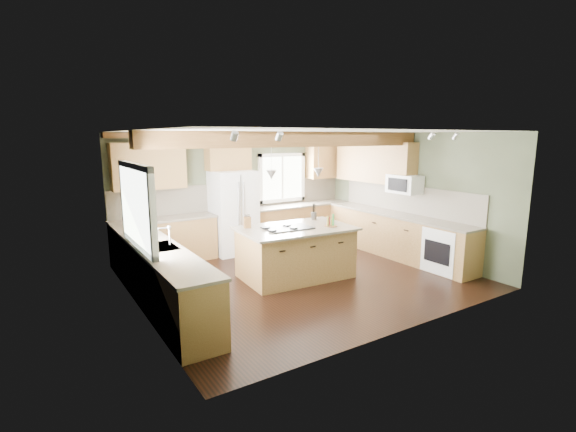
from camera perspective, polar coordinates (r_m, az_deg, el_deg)
floor at (r=7.68m, az=1.61°, el=-8.33°), size 5.60×5.60×0.00m
ceiling at (r=7.25m, az=1.72°, el=11.47°), size 5.60×5.60×0.00m
wall_back at (r=9.50m, az=-6.86°, el=3.37°), size 5.60×0.00×5.60m
wall_left at (r=6.25m, az=-20.09°, el=-1.07°), size 0.00×5.00×5.00m
wall_right at (r=9.21m, az=16.24°, el=2.78°), size 0.00×5.00×5.00m
ceiling_beam at (r=7.31m, az=1.43°, el=10.44°), size 5.55×0.26×0.26m
soffit_trim at (r=9.34m, az=-6.76°, el=10.87°), size 5.55×0.20×0.10m
backsplash_back at (r=9.50m, az=-6.81°, el=2.82°), size 5.58×0.03×0.58m
backsplash_right at (r=9.24m, az=15.92°, el=2.26°), size 0.03×3.70×0.58m
base_cab_back_left at (r=8.76m, az=-16.48°, el=-3.36°), size 2.02×0.60×0.88m
counter_back_left at (r=8.66m, az=-16.64°, el=-0.41°), size 2.06×0.64×0.04m
base_cab_back_right at (r=10.13m, az=1.61°, el=-1.04°), size 2.62×0.60×0.88m
counter_back_right at (r=10.04m, az=1.62°, el=1.53°), size 2.66×0.64×0.04m
base_cab_left at (r=6.58m, az=-17.14°, el=-8.06°), size 0.60×3.70×0.88m
counter_left at (r=6.45m, az=-17.36°, el=-4.19°), size 0.64×3.74×0.04m
base_cab_right at (r=9.17m, az=14.49°, el=-2.63°), size 0.60×3.70×0.88m
counter_right at (r=9.08m, az=14.62°, el=0.20°), size 0.64×3.74×0.04m
upper_cab_back_left at (r=8.60m, az=-18.53°, el=6.47°), size 1.40×0.35×0.90m
upper_cab_over_fridge at (r=9.15m, az=-8.20°, el=8.40°), size 0.96×0.35×0.70m
upper_cab_right at (r=9.64m, az=11.71°, el=7.21°), size 0.35×2.20×0.90m
upper_cab_back_corner at (r=10.50m, az=4.96°, el=7.67°), size 0.90×0.35×0.90m
window_left at (r=6.26m, az=-20.16°, el=1.27°), size 0.04×1.60×1.05m
window_back at (r=10.01m, az=-0.88°, el=5.26°), size 1.10×0.04×1.00m
sink at (r=6.45m, az=-17.36°, el=-4.15°), size 0.50×0.65×0.03m
faucet at (r=6.46m, az=-15.90°, el=-2.71°), size 0.02×0.02×0.28m
dishwasher at (r=5.42m, az=-13.22°, el=-12.10°), size 0.60×0.60×0.84m
oven at (r=8.37m, az=20.95°, el=-4.36°), size 0.60×0.72×0.84m
microwave at (r=8.98m, az=15.64°, el=4.23°), size 0.40×0.70×0.38m
pendant_left at (r=7.08m, az=-2.28°, el=5.65°), size 0.18×0.18×0.16m
pendant_right at (r=7.55m, az=4.17°, el=5.95°), size 0.18×0.18×0.16m
refrigerator at (r=9.10m, az=-7.46°, el=0.48°), size 0.90×0.74×1.80m
island at (r=7.57m, az=1.01°, el=-5.12°), size 1.96×1.27×0.88m
island_top at (r=7.45m, az=1.02°, el=-1.72°), size 2.09×1.41×0.04m
cooktop at (r=7.37m, az=-0.04°, el=-1.62°), size 0.85×0.60×0.02m
knife_block at (r=7.42m, az=-5.59°, el=-0.87°), size 0.14×0.12×0.20m
utensil_crock at (r=8.16m, az=3.56°, el=0.01°), size 0.12×0.12×0.14m
bottle_tray at (r=7.56m, az=5.88°, el=-0.62°), size 0.27×0.27×0.21m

